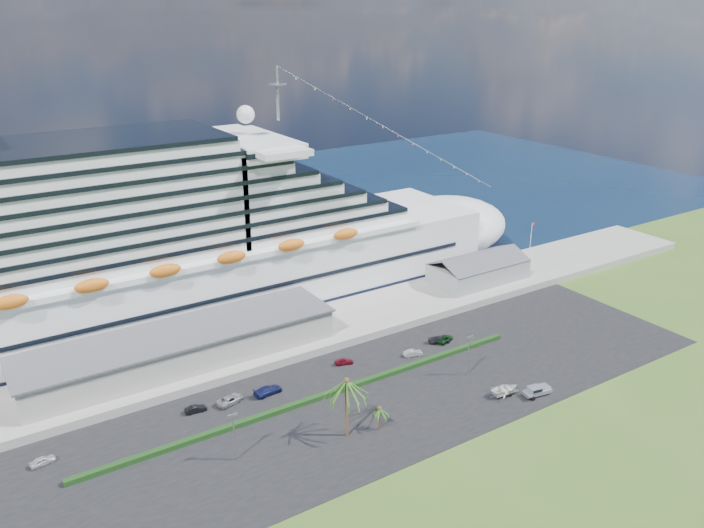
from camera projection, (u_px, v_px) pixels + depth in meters
ground at (410, 429)px, 115.13m from camera, size 420.00×420.00×0.00m
asphalt_lot at (373, 399)px, 123.74m from camera, size 140.00×38.00×0.12m
wharf at (296, 334)px, 146.18m from camera, size 240.00×20.00×1.80m
water at (160, 229)px, 217.09m from camera, size 420.00×160.00×0.02m
cruise_ship at (153, 251)px, 148.45m from camera, size 191.00×38.00×54.00m
terminal_building at (181, 346)px, 132.02m from camera, size 61.00×15.00×6.30m
port_shed at (478, 270)px, 171.36m from camera, size 24.00×12.31×7.37m
flagpole at (530, 243)px, 179.16m from camera, size 1.08×0.16×12.00m
hedge at (320, 397)px, 123.41m from camera, size 88.00×1.10×0.90m
lamp_post_left at (234, 431)px, 105.28m from camera, size 1.60×0.35×8.27m
lamp_post_right at (469, 351)px, 129.67m from camera, size 1.60×0.35×8.27m
palm_tall at (347, 387)px, 109.91m from camera, size 8.82×8.82×11.13m
palm_short at (379, 411)px, 113.50m from camera, size 3.53×3.53×4.56m
parked_car_0 at (43, 461)px, 105.80m from camera, size 4.04×2.21×1.30m
parked_car_1 at (196, 409)px, 119.33m from camera, size 3.88×1.70×1.24m
parked_car_2 at (230, 400)px, 121.99m from camera, size 5.57×3.59×1.43m
parked_car_3 at (268, 390)px, 124.80m from camera, size 5.62×2.71×1.58m
parked_car_4 at (344, 361)px, 135.23m from camera, size 3.94×2.47×1.25m
parked_car_5 at (413, 353)px, 138.40m from camera, size 4.19×2.43×1.30m
parked_car_6 at (445, 339)px, 144.30m from camera, size 4.97×3.42×1.26m
parked_car_7 at (439, 340)px, 143.81m from camera, size 4.97×3.57×1.34m
pickup_truck at (537, 390)px, 124.31m from camera, size 5.73×2.88×1.92m
boat_trailer at (505, 389)px, 124.34m from camera, size 6.37×4.38×1.80m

